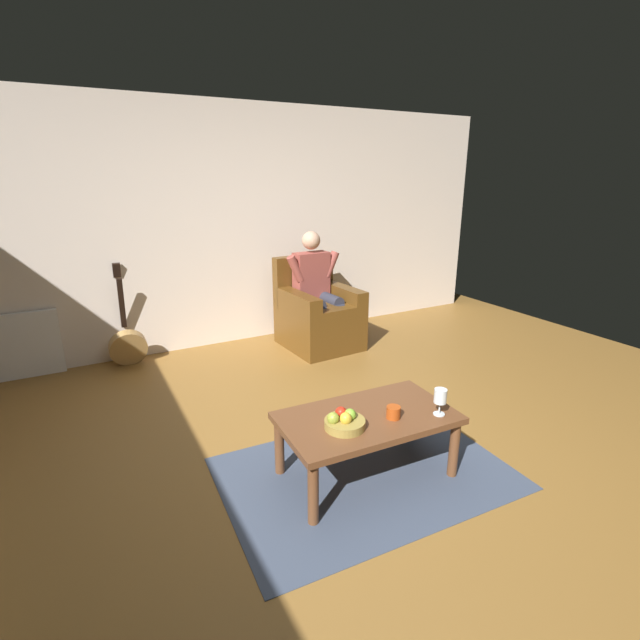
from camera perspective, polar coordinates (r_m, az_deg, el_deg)
name	(u,v)px	position (r m, az deg, el deg)	size (l,w,h in m)	color
ground_plane	(362,469)	(3.14, 5.11, -17.68)	(7.63, 7.63, 0.00)	brown
wall_back	(221,228)	(5.09, -11.96, 10.92)	(6.76, 0.06, 2.51)	silver
rug	(365,473)	(3.10, 5.57, -18.11)	(1.76, 1.19, 0.01)	#3C4659
armchair	(318,316)	(5.04, -0.30, 0.51)	(0.75, 0.83, 0.95)	#593814
person_seated	(317,286)	(4.97, -0.42, 4.18)	(0.64, 0.55, 1.23)	#95443B
coffee_table	(367,423)	(2.91, 5.78, -12.46)	(1.08, 0.64, 0.41)	brown
guitar	(128,343)	(4.93, -22.44, -2.66)	(0.35, 0.28, 0.99)	#A98046
radiator	(19,346)	(5.04, -32.92, -2.70)	(0.69, 0.06, 0.61)	white
wine_glass_near	(440,398)	(2.91, 14.49, -9.18)	(0.08, 0.08, 0.17)	silver
fruit_bowl	(344,421)	(2.72, 2.95, -12.25)	(0.24, 0.24, 0.11)	olive
candle_jar	(393,412)	(2.85, 8.96, -11.08)	(0.08, 0.08, 0.07)	#AA4214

